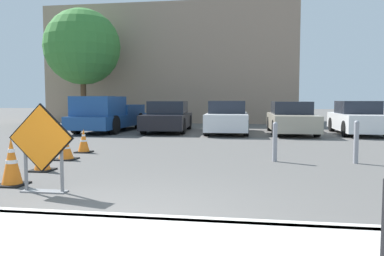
# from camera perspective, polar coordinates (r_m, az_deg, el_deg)

# --- Properties ---
(ground_plane) EXTENTS (96.00, 96.00, 0.00)m
(ground_plane) POSITION_cam_1_polar(r_m,az_deg,el_deg) (14.23, 2.16, -1.63)
(ground_plane) COLOR #565451
(curb_lip) EXTENTS (26.32, 0.20, 0.14)m
(curb_lip) POSITION_cam_1_polar(r_m,az_deg,el_deg) (4.58, -12.29, -13.64)
(curb_lip) COLOR beige
(curb_lip) RESTS_ON ground_plane
(road_closed_sign) EXTENTS (1.09, 0.20, 1.42)m
(road_closed_sign) POSITION_cam_1_polar(r_m,az_deg,el_deg) (6.36, -21.94, -2.46)
(road_closed_sign) COLOR black
(road_closed_sign) RESTS_ON ground_plane
(traffic_cone_nearest) EXTENTS (0.46, 0.46, 0.82)m
(traffic_cone_nearest) POSITION_cam_1_polar(r_m,az_deg,el_deg) (7.17, -25.80, -4.71)
(traffic_cone_nearest) COLOR black
(traffic_cone_nearest) RESTS_ON ground_plane
(traffic_cone_second) EXTENTS (0.44, 0.44, 0.69)m
(traffic_cone_second) POSITION_cam_1_polar(r_m,az_deg,el_deg) (8.38, -21.89, -3.81)
(traffic_cone_second) COLOR black
(traffic_cone_second) RESTS_ON ground_plane
(traffic_cone_third) EXTENTS (0.49, 0.49, 0.58)m
(traffic_cone_third) POSITION_cam_1_polar(r_m,az_deg,el_deg) (9.73, -18.66, -2.95)
(traffic_cone_third) COLOR black
(traffic_cone_third) RESTS_ON ground_plane
(traffic_cone_fourth) EXTENTS (0.43, 0.43, 0.66)m
(traffic_cone_fourth) POSITION_cam_1_polar(r_m,az_deg,el_deg) (10.91, -16.18, -1.94)
(traffic_cone_fourth) COLOR black
(traffic_cone_fourth) RESTS_ON ground_plane
(pickup_truck) EXTENTS (2.15, 5.43, 1.62)m
(pickup_truck) POSITION_cam_1_polar(r_m,az_deg,el_deg) (17.76, -12.84, 1.84)
(pickup_truck) COLOR navy
(pickup_truck) RESTS_ON ground_plane
(parked_car_nearest) EXTENTS (2.12, 4.62, 1.41)m
(parked_car_nearest) POSITION_cam_1_polar(r_m,az_deg,el_deg) (17.44, -3.68, 1.64)
(parked_car_nearest) COLOR black
(parked_car_nearest) RESTS_ON ground_plane
(parked_car_second) EXTENTS (1.90, 4.19, 1.43)m
(parked_car_second) POSITION_cam_1_polar(r_m,az_deg,el_deg) (16.53, 5.37, 1.51)
(parked_car_second) COLOR silver
(parked_car_second) RESTS_ON ground_plane
(parked_car_third) EXTENTS (1.90, 4.65, 1.40)m
(parked_car_third) POSITION_cam_1_polar(r_m,az_deg,el_deg) (16.88, 14.86, 1.39)
(parked_car_third) COLOR #A39984
(parked_car_third) RESTS_ON ground_plane
(parked_car_fourth) EXTENTS (1.82, 4.29, 1.42)m
(parked_car_fourth) POSITION_cam_1_polar(r_m,az_deg,el_deg) (17.51, 23.89, 1.29)
(parked_car_fourth) COLOR white
(parked_car_fourth) RESTS_ON ground_plane
(bollard_nearest) EXTENTS (0.12, 0.12, 0.95)m
(bollard_nearest) POSITION_cam_1_polar(r_m,az_deg,el_deg) (9.13, 12.52, -1.90)
(bollard_nearest) COLOR gray
(bollard_nearest) RESTS_ON ground_plane
(bollard_second) EXTENTS (0.12, 0.12, 1.00)m
(bollard_second) POSITION_cam_1_polar(r_m,az_deg,el_deg) (9.44, 23.74, -1.80)
(bollard_second) COLOR gray
(bollard_second) RESTS_ON ground_plane
(building_facade_backdrop) EXTENTS (16.23, 5.00, 7.55)m
(building_facade_backdrop) POSITION_cam_1_polar(r_m,az_deg,el_deg) (26.13, -2.86, 9.36)
(building_facade_backdrop) COLOR gray
(building_facade_backdrop) RESTS_ON ground_plane
(street_tree_behind_lot) EXTENTS (4.28, 4.28, 6.62)m
(street_tree_behind_lot) POSITION_cam_1_polar(r_m,az_deg,el_deg) (22.61, -16.36, 11.75)
(street_tree_behind_lot) COLOR #513823
(street_tree_behind_lot) RESTS_ON ground_plane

